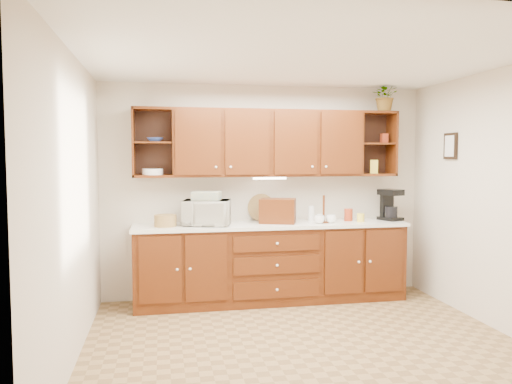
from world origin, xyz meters
name	(u,v)px	position (x,y,z in m)	size (l,w,h in m)	color
floor	(305,345)	(0.00, 0.00, 0.00)	(4.00, 4.00, 0.00)	olive
ceiling	(307,58)	(0.00, 0.00, 2.60)	(4.00, 4.00, 0.00)	white
back_wall	(266,191)	(0.00, 1.75, 1.30)	(4.00, 4.00, 0.00)	beige
left_wall	(73,209)	(-2.00, 0.00, 1.30)	(3.50, 3.50, 0.00)	beige
right_wall	(503,201)	(2.00, 0.00, 1.30)	(3.50, 3.50, 0.00)	beige
base_cabinets	(271,264)	(0.00, 1.45, 0.45)	(3.20, 0.60, 0.90)	#3D1706
countertop	(271,225)	(0.00, 1.44, 0.92)	(3.24, 0.64, 0.04)	silver
upper_cabinets	(269,143)	(0.01, 1.59, 1.89)	(3.20, 0.33, 0.80)	#3D1706
undercabinet_light	(270,178)	(0.00, 1.53, 1.47)	(0.40, 0.05, 0.03)	white
framed_picture	(451,146)	(1.98, 0.90, 1.85)	(0.03, 0.24, 0.30)	black
wicker_basket	(165,221)	(-1.24, 1.39, 1.01)	(0.25, 0.25, 0.13)	olive
microwave	(207,213)	(-0.77, 1.41, 1.09)	(0.53, 0.36, 0.29)	silver
towel_stack	(207,196)	(-0.77, 1.41, 1.28)	(0.31, 0.23, 0.09)	#E1C469
wine_bottle	(215,212)	(-0.66, 1.45, 1.09)	(0.07, 0.07, 0.30)	black
woven_tray	(261,220)	(-0.07, 1.69, 0.95)	(0.34, 0.34, 0.02)	olive
bread_box	(278,211)	(0.08, 1.43, 1.09)	(0.42, 0.26, 0.29)	#3D1706
mug_tree	(324,218)	(0.63, 1.36, 0.99)	(0.31, 0.30, 0.33)	#3D1706
canister_red	(348,215)	(0.98, 1.47, 1.02)	(0.10, 0.10, 0.15)	maroon
canister_white	(311,214)	(0.52, 1.53, 1.03)	(0.08, 0.08, 0.19)	white
canister_yellow	(361,218)	(1.09, 1.36, 0.99)	(0.09, 0.09, 0.10)	gold
coffee_maker	(390,205)	(1.52, 1.47, 1.12)	(0.29, 0.33, 0.38)	black
bowl_stack	(155,140)	(-1.34, 1.55, 1.92)	(0.19, 0.19, 0.05)	navy
plate_stack	(153,172)	(-1.38, 1.57, 1.56)	(0.24, 0.24, 0.07)	white
pantry_box_yellow	(374,167)	(1.35, 1.56, 1.60)	(0.10, 0.07, 0.17)	gold
pantry_box_red	(384,138)	(1.48, 1.58, 1.96)	(0.08, 0.07, 0.12)	maroon
potted_plant	(385,96)	(1.46, 1.52, 2.48)	(0.34, 0.29, 0.38)	#999999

